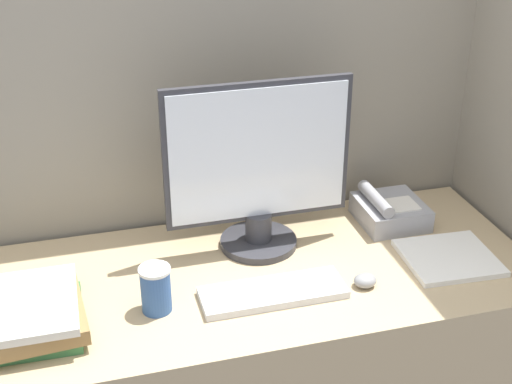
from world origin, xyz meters
TOP-DOWN VIEW (x-y plane):
  - cubicle_panel_rear at (0.00, 0.66)m, footprint 1.92×0.04m
  - desk at (0.00, 0.31)m, footprint 1.52×0.62m
  - monitor at (0.07, 0.44)m, footprint 0.50×0.21m
  - keyboard at (0.04, 0.20)m, footprint 0.36×0.12m
  - mouse at (0.27, 0.18)m, footprint 0.06×0.05m
  - coffee_cup at (-0.25, 0.22)m, footprint 0.08×0.08m
  - book_stack at (-0.53, 0.22)m, footprint 0.24×0.28m
  - desk_telephone at (0.47, 0.47)m, footprint 0.18×0.19m
  - paper_pile at (0.54, 0.23)m, footprint 0.25×0.23m

SIDE VIEW (x-z plane):
  - desk at x=0.00m, z-range 0.00..0.73m
  - paper_pile at x=0.54m, z-range 0.73..0.75m
  - keyboard at x=0.04m, z-range 0.73..0.75m
  - mouse at x=0.27m, z-range 0.73..0.77m
  - desk_telephone at x=0.47m, z-range 0.72..0.82m
  - book_stack at x=-0.53m, z-range 0.73..0.82m
  - coffee_cup at x=-0.25m, z-range 0.73..0.85m
  - cubicle_panel_rear at x=0.00m, z-range 0.00..1.79m
  - monitor at x=0.07m, z-range 0.72..1.19m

